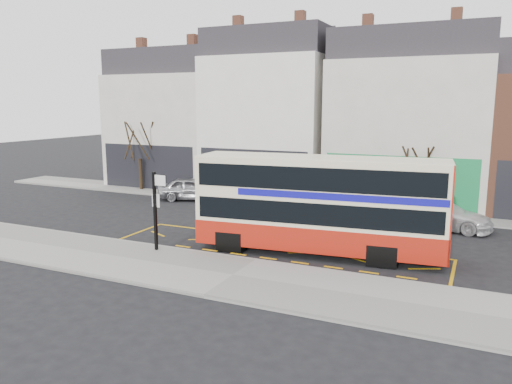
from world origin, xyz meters
The scene contains 15 objects.
ground centered at (0.00, 0.00, 0.00)m, with size 120.00×120.00×0.00m, color black.
pavement centered at (0.00, -2.30, 0.07)m, with size 40.00×4.00×0.15m, color gray.
kerb centered at (0.00, -0.38, 0.07)m, with size 40.00×0.15×0.15m, color gray.
far_pavement centered at (0.00, 11.00, 0.07)m, with size 50.00×3.00×0.15m, color gray.
road_markings centered at (0.00, 1.60, 0.01)m, with size 14.00×3.40×0.01m, color #D59A0B, non-canonical shape.
terrace_far_left centered at (-13.50, 14.99, 4.82)m, with size 8.00×8.01×10.80m.
terrace_left centered at (-5.50, 14.99, 5.32)m, with size 8.00×8.01×11.80m.
terrace_green_shop centered at (3.50, 14.99, 5.07)m, with size 9.00×8.01×11.30m.
double_decker_bus centered at (1.85, 1.79, 2.09)m, with size 10.13×3.32×3.97m.
bus_stop_post centered at (-4.17, -0.93, 2.07)m, with size 0.80×0.16×3.22m.
car_silver centered at (-8.89, 9.36, 0.73)m, with size 1.72×4.28×1.46m, color #9E9EA3.
car_grey centered at (-1.21, 8.80, 0.71)m, with size 1.50×4.30×1.42m, color #43464B.
car_white centered at (6.00, 8.35, 0.70)m, with size 1.95×4.81×1.39m, color silver.
street_tree_left centered at (-13.88, 10.67, 4.20)m, with size 2.85×2.85×6.16m.
street_tree_right centered at (4.50, 10.56, 3.31)m, with size 2.25×2.25×4.86m.
Camera 1 is at (7.70, -17.15, 6.11)m, focal length 35.00 mm.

